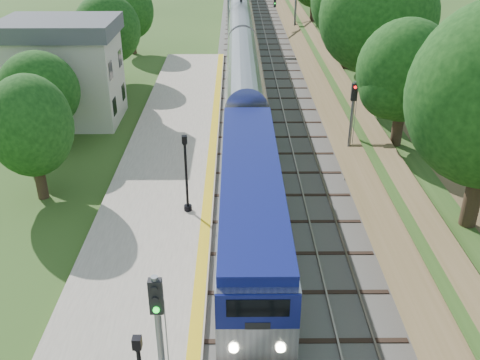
{
  "coord_description": "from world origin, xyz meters",
  "views": [
    {
      "loc": [
        -0.72,
        -10.89,
        15.53
      ],
      "look_at": [
        -0.5,
        13.82,
        2.8
      ],
      "focal_mm": 40.0,
      "sensor_mm": 36.0,
      "label": 1
    }
  ],
  "objects_px": {
    "station_building": "(65,71)",
    "signal_farside": "(351,122)",
    "lamppost_far": "(186,178)",
    "train": "(241,20)",
    "signal_gantry": "(262,6)",
    "signal_platform": "(160,346)"
  },
  "relations": [
    {
      "from": "train",
      "to": "signal_farside",
      "type": "distance_m",
      "value": 42.0
    },
    {
      "from": "station_building",
      "to": "signal_platform",
      "type": "distance_m",
      "value": 31.48
    },
    {
      "from": "signal_gantry",
      "to": "lamppost_far",
      "type": "height_order",
      "value": "signal_gantry"
    },
    {
      "from": "station_building",
      "to": "lamppost_far",
      "type": "relative_size",
      "value": 1.92
    },
    {
      "from": "signal_farside",
      "to": "train",
      "type": "bearing_deg",
      "value": 98.5
    },
    {
      "from": "signal_farside",
      "to": "signal_platform",
      "type": "bearing_deg",
      "value": -116.26
    },
    {
      "from": "station_building",
      "to": "signal_platform",
      "type": "relative_size",
      "value": 1.35
    },
    {
      "from": "station_building",
      "to": "signal_gantry",
      "type": "relative_size",
      "value": 1.02
    },
    {
      "from": "signal_gantry",
      "to": "lamppost_far",
      "type": "distance_m",
      "value": 40.62
    },
    {
      "from": "station_building",
      "to": "signal_farside",
      "type": "height_order",
      "value": "station_building"
    },
    {
      "from": "signal_gantry",
      "to": "train",
      "type": "bearing_deg",
      "value": 114.21
    },
    {
      "from": "signal_platform",
      "to": "signal_farside",
      "type": "bearing_deg",
      "value": 63.74
    },
    {
      "from": "lamppost_far",
      "to": "signal_farside",
      "type": "distance_m",
      "value": 10.57
    },
    {
      "from": "station_building",
      "to": "signal_gantry",
      "type": "bearing_deg",
      "value": 56.62
    },
    {
      "from": "station_building",
      "to": "signal_farside",
      "type": "bearing_deg",
      "value": -28.6
    },
    {
      "from": "lamppost_far",
      "to": "signal_platform",
      "type": "relative_size",
      "value": 0.7
    },
    {
      "from": "train",
      "to": "lamppost_far",
      "type": "xyz_separation_m",
      "value": [
        -3.39,
        -45.61,
        0.17
      ]
    },
    {
      "from": "signal_gantry",
      "to": "signal_platform",
      "type": "bearing_deg",
      "value": -95.63
    },
    {
      "from": "train",
      "to": "lamppost_far",
      "type": "relative_size",
      "value": 26.17
    },
    {
      "from": "signal_gantry",
      "to": "signal_farside",
      "type": "distance_m",
      "value": 36.2
    },
    {
      "from": "signal_platform",
      "to": "lamppost_far",
      "type": "bearing_deg",
      "value": 91.97
    },
    {
      "from": "train",
      "to": "signal_farside",
      "type": "height_order",
      "value": "signal_farside"
    }
  ]
}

